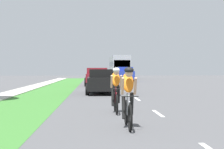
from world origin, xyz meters
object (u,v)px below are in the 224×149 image
object	(u,v)px
cyclist_lead	(128,97)
bus_silver	(119,66)
suv_blue	(125,74)
cyclist_trailing	(116,90)
sedan_black	(102,81)
pickup_maroon	(97,77)

from	to	relation	value
cyclist_lead	bus_silver	world-z (taller)	bus_silver
suv_blue	cyclist_trailing	bearing A→B (deg)	-95.81
sedan_black	suv_blue	distance (m)	20.12
bus_silver	suv_blue	bearing A→B (deg)	-90.56
cyclist_trailing	bus_silver	bearing A→B (deg)	85.63
pickup_maroon	suv_blue	world-z (taller)	suv_blue
suv_blue	cyclist_lead	bearing A→B (deg)	-95.05
sedan_black	bus_silver	size ratio (longest dim) A/B	0.37
cyclist_trailing	suv_blue	bearing A→B (deg)	84.19
cyclist_lead	sedan_black	size ratio (longest dim) A/B	0.40
cyclist_lead	cyclist_trailing	xyz separation A→B (m)	(-0.12, 3.11, 0.00)
pickup_maroon	bus_silver	xyz separation A→B (m)	(3.58, 20.75, 1.15)
cyclist_trailing	sedan_black	xyz separation A→B (m)	(-0.27, 9.39, -0.04)
cyclist_lead	sedan_black	distance (m)	12.51
cyclist_trailing	sedan_black	size ratio (longest dim) A/B	0.40
pickup_maroon	sedan_black	bearing A→B (deg)	-88.71
cyclist_trailing	suv_blue	size ratio (longest dim) A/B	0.37
bus_silver	cyclist_lead	bearing A→B (deg)	-93.91
suv_blue	bus_silver	distance (m)	11.11
sedan_black	bus_silver	world-z (taller)	bus_silver
pickup_maroon	suv_blue	xyz separation A→B (m)	(3.48, 9.69, 0.12)
cyclist_lead	cyclist_trailing	world-z (taller)	same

